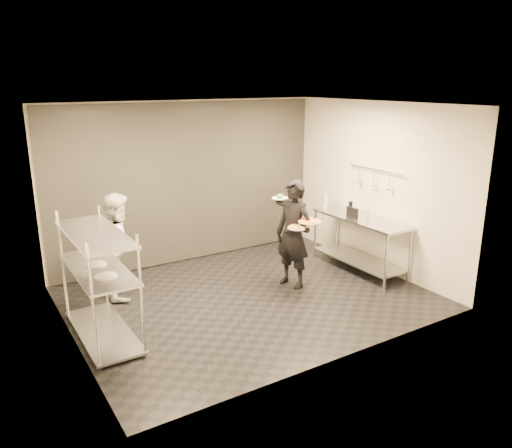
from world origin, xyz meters
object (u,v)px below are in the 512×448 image
salad_plate (280,197)px  bottle_clear (367,214)px  pass_rack (99,279)px  chef (120,245)px  bottle_green (326,201)px  waiter (293,234)px  pos_monitor (352,212)px  pizza_plate_near (298,227)px  bottle_dark (350,208)px  prep_counter (360,234)px  pizza_plate_far (309,221)px

salad_plate → bottle_clear: bearing=-19.4°
pass_rack → bottle_clear: pass_rack is taller
chef → bottle_green: size_ratio=6.03×
pass_rack → waiter: waiter is taller
bottle_green → salad_plate: bearing=-160.6°
chef → pos_monitor: chef is taller
pizza_plate_near → salad_plate: (0.04, 0.52, 0.36)m
chef → salad_plate: size_ratio=6.29×
waiter → pos_monitor: (1.23, 0.04, 0.16)m
pass_rack → bottle_clear: 4.33m
pizza_plate_near → waiter: bearing=67.8°
salad_plate → bottle_green: salad_plate is taller
salad_plate → bottle_dark: bearing=-5.1°
pizza_plate_near → bottle_green: size_ratio=1.12×
waiter → bottle_green: size_ratio=6.47×
salad_plate → bottle_dark: salad_plate is taller
prep_counter → bottle_clear: bottle_clear is taller
pass_rack → pizza_plate_far: size_ratio=4.70×
pass_rack → pizza_plate_near: bearing=-3.5°
waiter → pizza_plate_near: size_ratio=5.76×
pass_rack → pizza_plate_far: pass_rack is taller
pizza_plate_near → bottle_dark: bearing=15.9°
chef → salad_plate: 2.52m
chef → pass_rack: bearing=165.9°
pass_rack → pizza_plate_near: (2.89, -0.18, 0.25)m
pass_rack → salad_plate: bearing=6.7°
pass_rack → salad_plate: (2.93, 0.34, 0.61)m
waiter → bottle_green: waiter is taller
pizza_plate_far → bottle_clear: 1.23m
waiter → bottle_clear: 1.36m
pass_rack → pizza_plate_far: (3.10, -0.19, 0.32)m
bottle_green → pos_monitor: bearing=-91.9°
pos_monitor → waiter: bearing=179.7°
chef → salad_plate: bearing=-93.6°
prep_counter → pizza_plate_near: (-1.44, -0.18, 0.40)m
pass_rack → bottle_dark: (4.29, 0.22, 0.27)m
waiter → bottle_dark: waiter is taller
bottle_clear → prep_counter: bearing=86.5°
salad_plate → pizza_plate_near: bearing=-94.0°
pass_rack → bottle_green: size_ratio=6.16×
pass_rack → pos_monitor: (4.21, 0.08, 0.24)m
chef → bottle_clear: (3.72, -1.25, 0.23)m
pass_rack → chef: size_ratio=1.02×
waiter → chef: size_ratio=1.07×
pizza_plate_far → salad_plate: size_ratio=1.37×
bottle_clear → pos_monitor: bearing=115.8°
prep_counter → pizza_plate_near: pizza_plate_near is taller
salad_plate → bottle_clear: size_ratio=1.40×
pizza_plate_far → bottle_green: bearing=41.2°
waiter → pos_monitor: size_ratio=7.16×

